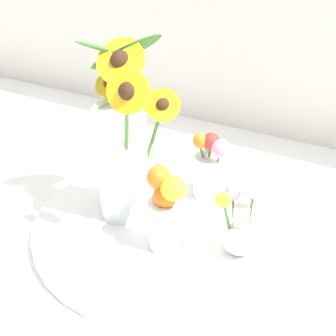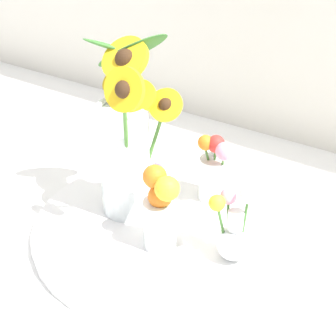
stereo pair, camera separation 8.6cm
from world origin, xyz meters
name	(u,v)px [view 1 (the left image)]	position (x,y,z in m)	size (l,w,h in m)	color
ground_plane	(161,252)	(0.00, 0.00, 0.00)	(6.00, 6.00, 0.00)	white
serving_tray	(168,225)	(-0.02, 0.07, 0.01)	(0.53, 0.53, 0.02)	white
mason_jar_sunflowers	(123,144)	(-0.11, 0.06, 0.17)	(0.22, 0.20, 0.36)	silver
vase_small_center	(164,209)	(0.01, 0.00, 0.10)	(0.08, 0.07, 0.16)	white
vase_bulb_right	(239,227)	(0.13, 0.05, 0.07)	(0.07, 0.06, 0.15)	white
vase_small_back	(209,166)	(0.01, 0.19, 0.09)	(0.08, 0.07, 0.15)	white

